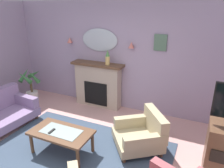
% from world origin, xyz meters
% --- Properties ---
extents(wall_back, '(6.99, 0.10, 2.64)m').
position_xyz_m(wall_back, '(0.00, 2.51, 1.32)').
color(wall_back, '#9E8CA8').
rests_on(wall_back, ground).
extents(patterned_rug, '(3.20, 2.40, 0.01)m').
position_xyz_m(patterned_rug, '(0.00, 0.20, 0.01)').
color(patterned_rug, '#38475B').
rests_on(patterned_rug, ground).
extents(fireplace, '(1.36, 0.36, 1.16)m').
position_xyz_m(fireplace, '(-0.61, 2.28, 0.57)').
color(fireplace, tan).
rests_on(fireplace, ground).
extents(mantel_vase_left, '(0.11, 0.11, 0.37)m').
position_xyz_m(mantel_vase_left, '(-0.31, 2.26, 1.33)').
color(mantel_vase_left, tan).
rests_on(mantel_vase_left, fireplace).
extents(wall_mirror, '(0.96, 0.06, 0.56)m').
position_xyz_m(wall_mirror, '(-0.61, 2.43, 1.71)').
color(wall_mirror, '#B2BCC6').
extents(wall_sconce_left, '(0.14, 0.14, 0.14)m').
position_xyz_m(wall_sconce_left, '(-1.46, 2.38, 1.66)').
color(wall_sconce_left, '#D17066').
extents(wall_sconce_right, '(0.14, 0.14, 0.14)m').
position_xyz_m(wall_sconce_right, '(0.24, 2.38, 1.66)').
color(wall_sconce_right, '#D17066').
extents(framed_picture, '(0.28, 0.03, 0.36)m').
position_xyz_m(framed_picture, '(0.89, 2.44, 1.75)').
color(framed_picture, '#4C6B56').
extents(coffee_table, '(1.10, 0.60, 0.45)m').
position_xyz_m(coffee_table, '(-0.29, 0.29, 0.38)').
color(coffee_table, brown).
rests_on(coffee_table, ground).
extents(tv_remote, '(0.04, 0.16, 0.02)m').
position_xyz_m(tv_remote, '(-0.43, 0.22, 0.45)').
color(tv_remote, black).
rests_on(tv_remote, coffee_table).
extents(armchair_near_fireplace, '(1.13, 1.13, 0.71)m').
position_xyz_m(armchair_near_fireplace, '(0.98, 1.03, 0.31)').
color(armchair_near_fireplace, tan).
rests_on(armchair_near_fireplace, ground).
extents(potted_plant_tall_palm, '(0.52, 0.48, 0.95)m').
position_xyz_m(potted_plant_tall_palm, '(-2.40, 1.75, 0.42)').
color(potted_plant_tall_palm, silver).
rests_on(potted_plant_tall_palm, ground).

